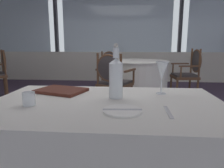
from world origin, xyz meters
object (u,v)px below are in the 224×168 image
(side_plate, at_px, (122,111))
(dining_chair_0_0, at_px, (113,78))
(dining_chair_0_1, at_px, (189,70))
(water_tumbler, at_px, (29,99))
(water_bottle, at_px, (116,77))
(wine_glass, at_px, (162,71))
(menu_book, at_px, (61,90))
(dining_chair_0_2, at_px, (112,67))

(side_plate, bearing_deg, dining_chair_0_0, 95.71)
(dining_chair_0_1, bearing_deg, dining_chair_0_0, 29.87)
(water_tumbler, relative_size, dining_chair_0_0, 0.08)
(water_bottle, distance_m, dining_chair_0_0, 2.00)
(water_bottle, height_order, water_tumbler, water_bottle)
(water_bottle, xyz_separation_m, wine_glass, (0.29, 0.12, 0.02))
(water_bottle, bearing_deg, dining_chair_0_0, 95.07)
(side_plate, xyz_separation_m, dining_chair_0_0, (-0.22, 2.22, -0.21))
(menu_book, xyz_separation_m, dining_chair_0_1, (1.67, 2.87, -0.20))
(water_bottle, height_order, dining_chair_0_1, water_bottle)
(side_plate, bearing_deg, water_tumbler, 172.41)
(water_bottle, distance_m, dining_chair_0_1, 3.27)
(water_tumbler, height_order, dining_chair_0_0, dining_chair_0_0)
(wine_glass, xyz_separation_m, dining_chair_0_1, (1.00, 2.87, -0.34))
(water_bottle, bearing_deg, dining_chair_0_1, 66.71)
(water_bottle, relative_size, water_tumbler, 4.55)
(menu_book, distance_m, dining_chair_0_0, 1.86)
(side_plate, height_order, wine_glass, wine_glass)
(water_tumbler, relative_size, dining_chair_0_1, 0.07)
(dining_chair_0_1, height_order, dining_chair_0_2, dining_chair_0_1)
(water_bottle, relative_size, dining_chair_0_2, 0.36)
(menu_book, bearing_deg, wine_glass, 19.21)
(water_bottle, relative_size, dining_chair_0_1, 0.33)
(water_bottle, height_order, dining_chair_0_0, water_bottle)
(wine_glass, height_order, dining_chair_0_1, dining_chair_0_1)
(dining_chair_0_2, bearing_deg, wine_glass, -25.46)
(water_tumbler, xyz_separation_m, dining_chair_0_0, (0.28, 2.16, -0.24))
(water_tumbler, distance_m, dining_chair_0_0, 2.19)
(dining_chair_0_0, height_order, dining_chair_0_2, dining_chair_0_0)
(water_tumbler, bearing_deg, side_plate, -7.59)
(dining_chair_0_0, bearing_deg, dining_chair_0_1, -30.13)
(side_plate, distance_m, water_tumbler, 0.50)
(side_plate, relative_size, dining_chair_0_2, 0.21)
(water_bottle, bearing_deg, water_tumbler, -156.62)
(menu_book, distance_m, dining_chair_0_2, 3.62)
(dining_chair_0_1, relative_size, dining_chair_0_2, 1.09)
(side_plate, height_order, menu_book, menu_book)
(water_tumbler, bearing_deg, menu_book, 77.65)
(dining_chair_0_0, bearing_deg, wine_glass, -141.14)
(dining_chair_0_0, relative_size, dining_chair_0_1, 0.95)
(dining_chair_0_2, bearing_deg, side_plate, -29.79)
(dining_chair_0_1, bearing_deg, dining_chair_0_2, -29.80)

